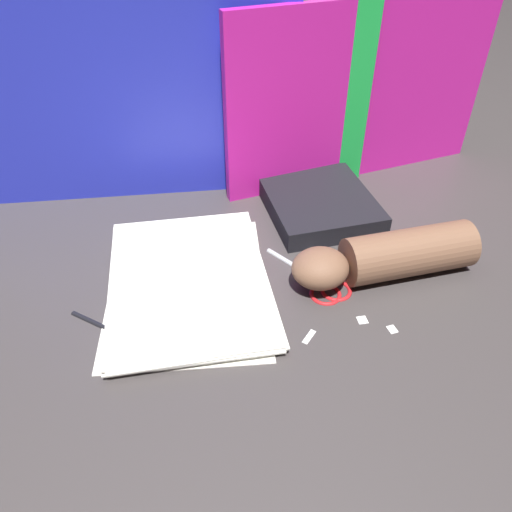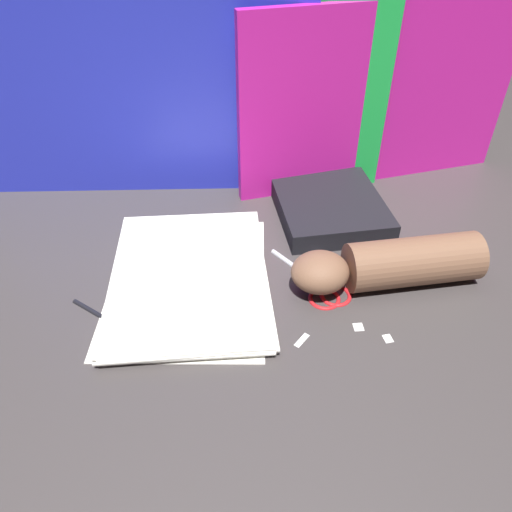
{
  "view_description": "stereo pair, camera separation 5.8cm",
  "coord_description": "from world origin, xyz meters",
  "px_view_note": "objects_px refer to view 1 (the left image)",
  "views": [
    {
      "loc": [
        -0.13,
        -0.59,
        0.57
      ],
      "look_at": [
        -0.02,
        0.03,
        0.06
      ],
      "focal_mm": 35.0,
      "sensor_mm": 36.0,
      "label": 1
    },
    {
      "loc": [
        -0.07,
        -0.6,
        0.57
      ],
      "look_at": [
        -0.02,
        0.03,
        0.06
      ],
      "focal_mm": 35.0,
      "sensor_mm": 36.0,
      "label": 2
    }
  ],
  "objects_px": {
    "paper_stack": "(188,281)",
    "book_closed": "(316,199)",
    "scissors": "(322,280)",
    "hand_forearm": "(387,256)"
  },
  "relations": [
    {
      "from": "book_closed",
      "to": "hand_forearm",
      "type": "relative_size",
      "value": 0.85
    },
    {
      "from": "book_closed",
      "to": "scissors",
      "type": "relative_size",
      "value": 1.48
    },
    {
      "from": "paper_stack",
      "to": "hand_forearm",
      "type": "distance_m",
      "value": 0.34
    },
    {
      "from": "book_closed",
      "to": "scissors",
      "type": "bearing_deg",
      "value": -102.53
    },
    {
      "from": "hand_forearm",
      "to": "paper_stack",
      "type": "bearing_deg",
      "value": 175.12
    },
    {
      "from": "scissors",
      "to": "hand_forearm",
      "type": "bearing_deg",
      "value": 0.37
    },
    {
      "from": "book_closed",
      "to": "scissors",
      "type": "distance_m",
      "value": 0.23
    },
    {
      "from": "paper_stack",
      "to": "hand_forearm",
      "type": "bearing_deg",
      "value": -4.88
    },
    {
      "from": "book_closed",
      "to": "hand_forearm",
      "type": "bearing_deg",
      "value": -74.76
    },
    {
      "from": "paper_stack",
      "to": "book_closed",
      "type": "bearing_deg",
      "value": 35.42
    }
  ]
}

